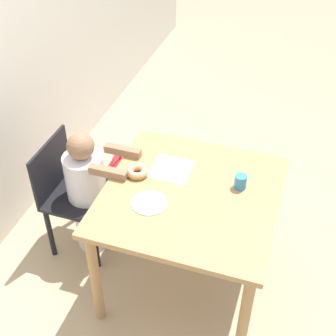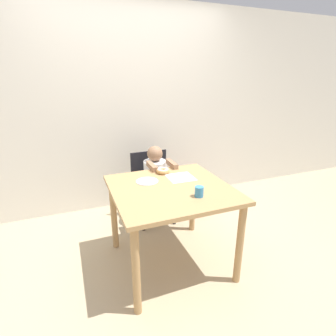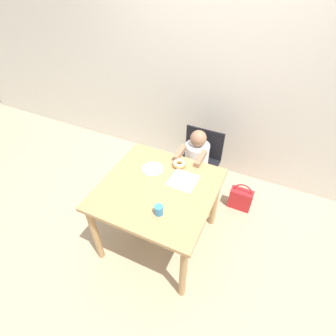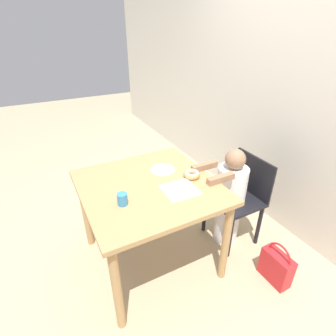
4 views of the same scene
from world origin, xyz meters
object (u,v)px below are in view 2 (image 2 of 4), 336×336
cup (199,192)px  donut (163,171)px  chair (153,184)px  handbag (196,202)px  child_figure (156,186)px

cup → donut: bearing=97.8°
chair → handbag: chair is taller
cup → handbag: bearing=63.2°
donut → handbag: (0.60, 0.44, -0.65)m
donut → handbag: bearing=36.0°
chair → donut: (-0.05, -0.49, 0.35)m
donut → cup: cup is taller
child_figure → handbag: 0.64m
handbag → cup: cup is taller
donut → handbag: 0.99m
child_figure → cup: size_ratio=11.26×
child_figure → cup: child_figure is taller
child_figure → chair: bearing=90.0°
donut → handbag: size_ratio=0.35×
chair → child_figure: bearing=-90.0°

